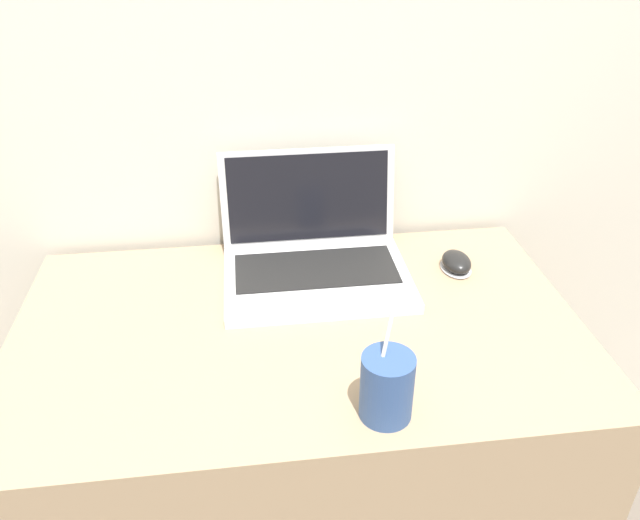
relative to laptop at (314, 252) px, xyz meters
The scene contains 4 objects.
desk 0.45m from the laptop, 105.90° to the right, with size 1.02×0.62×0.73m.
laptop is the anchor object (origin of this frame).
drink_cup 0.42m from the laptop, 82.32° to the right, with size 0.08×0.08×0.17m.
computer_mouse 0.29m from the laptop, ahead, with size 0.06×0.09×0.04m.
Camera 1 is at (-0.08, -0.59, 1.41)m, focal length 35.00 mm.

